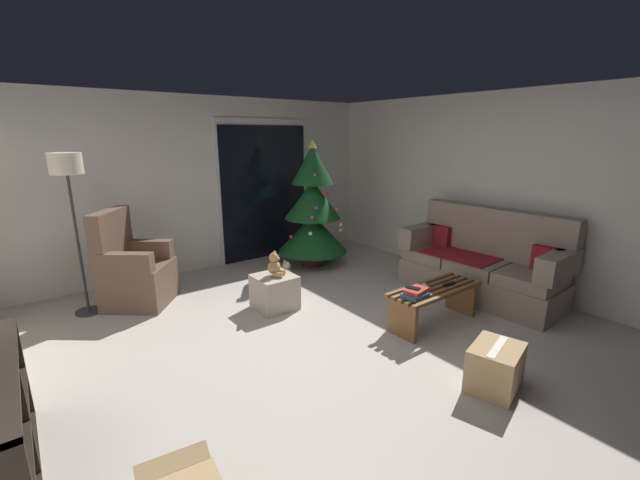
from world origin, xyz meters
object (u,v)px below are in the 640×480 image
at_px(remote_black, 449,284).
at_px(teddy_bear_cream_by_tree, 287,272).
at_px(armchair, 134,271).
at_px(cell_phone, 413,288).
at_px(ottoman, 275,292).
at_px(coffee_table, 434,300).
at_px(christmas_tree, 313,211).
at_px(cardboard_box_taped_mid_floor, 495,367).
at_px(floor_lamp, 68,180).
at_px(couch, 482,264).
at_px(teddy_bear_honey, 275,266).
at_px(book_stack, 416,293).
at_px(remote_silver, 424,287).

bearing_deg(remote_black, teddy_bear_cream_by_tree, 19.34).
bearing_deg(armchair, cell_phone, -50.77).
bearing_deg(cell_phone, armchair, 109.58).
xyz_separation_m(remote_black, ottoman, (-1.32, 1.41, -0.22)).
xyz_separation_m(coffee_table, cell_phone, (-0.37, -0.01, 0.22)).
xyz_separation_m(christmas_tree, cardboard_box_taped_mid_floor, (-0.70, -3.42, -0.66)).
xyz_separation_m(remote_black, cell_phone, (-0.54, 0.04, 0.07)).
bearing_deg(armchair, floor_lamp, 173.65).
bearing_deg(christmas_tree, floor_lamp, 177.59).
xyz_separation_m(cell_phone, teddy_bear_cream_by_tree, (-0.17, 2.06, -0.37)).
bearing_deg(cardboard_box_taped_mid_floor, teddy_bear_cream_by_tree, 89.99).
bearing_deg(christmas_tree, couch, -66.91).
relative_size(teddy_bear_honey, teddy_bear_cream_by_tree, 1.00).
relative_size(book_stack, ottoman, 0.66).
relative_size(remote_silver, floor_lamp, 0.09).
xyz_separation_m(remote_silver, cell_phone, (-0.27, -0.07, 0.07)).
height_order(book_stack, floor_lamp, floor_lamp).
bearing_deg(cell_phone, book_stack, -87.93).
relative_size(cell_phone, teddy_bear_cream_by_tree, 0.50).
height_order(remote_silver, book_stack, book_stack).
height_order(book_stack, cardboard_box_taped_mid_floor, book_stack).
bearing_deg(ottoman, floor_lamp, 146.24).
distance_m(floor_lamp, teddy_bear_honey, 2.34).
xyz_separation_m(book_stack, cell_phone, (-0.01, 0.03, 0.05)).
distance_m(coffee_table, book_stack, 0.40).
bearing_deg(floor_lamp, book_stack, -45.26).
relative_size(remote_black, ottoman, 0.35).
bearing_deg(floor_lamp, christmas_tree, -2.41).
height_order(christmas_tree, ottoman, christmas_tree).
xyz_separation_m(remote_black, book_stack, (-0.53, 0.01, 0.03)).
xyz_separation_m(christmas_tree, teddy_bear_honey, (-1.30, -1.05, -0.32)).
xyz_separation_m(couch, armchair, (-3.52, 2.33, 0.00)).
bearing_deg(floor_lamp, armchair, -6.35).
relative_size(christmas_tree, ottoman, 4.30).
bearing_deg(teddy_bear_honey, couch, -27.94).
bearing_deg(armchair, teddy_bear_cream_by_tree, -12.95).
bearing_deg(remote_silver, teddy_bear_honey, 174.02).
distance_m(coffee_table, ottoman, 1.78).
bearing_deg(remote_silver, armchair, 178.72).
relative_size(couch, floor_lamp, 1.11).
bearing_deg(couch, book_stack, -172.75).
bearing_deg(cardboard_box_taped_mid_floor, christmas_tree, 78.43).
xyz_separation_m(ottoman, teddy_bear_cream_by_tree, (0.61, 0.69, -0.08)).
xyz_separation_m(remote_silver, remote_black, (0.28, -0.11, 0.00)).
bearing_deg(couch, armchair, 146.54).
relative_size(remote_silver, ottoman, 0.35).
xyz_separation_m(couch, coffee_table, (-1.13, -0.15, -0.13)).
height_order(floor_lamp, teddy_bear_cream_by_tree, floor_lamp).
xyz_separation_m(cell_phone, christmas_tree, (0.53, 2.41, 0.35)).
height_order(book_stack, teddy_bear_cream_by_tree, book_stack).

